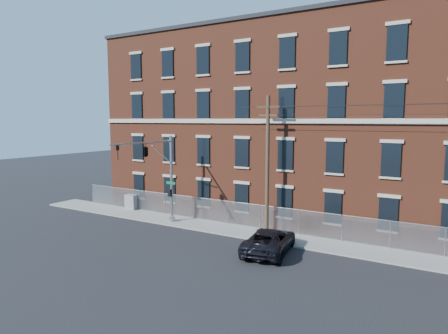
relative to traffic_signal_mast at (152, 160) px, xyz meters
name	(u,v)px	position (x,y,z in m)	size (l,w,h in m)	color
ground	(202,250)	(6.00, -2.18, -5.39)	(140.00, 140.00, 0.00)	black
sidewalk	(414,259)	(18.00, 2.82, -5.33)	(65.00, 3.00, 0.12)	gray
mill_building	(432,123)	(18.00, 11.75, 2.76)	(55.30, 14.32, 16.30)	maroon
chain_link_fence	(417,238)	(18.00, 4.12, -4.33)	(59.06, 0.06, 1.85)	#A5A8AD
traffic_signal_mast	(152,160)	(0.00, 0.00, 0.00)	(0.90, 6.75, 7.00)	#9EA0A5
utility_pole_near	(267,162)	(8.00, 3.42, -0.05)	(1.80, 0.28, 10.00)	#453422
pickup_truck	(269,240)	(9.91, -0.32, -4.62)	(2.55, 5.52, 1.53)	black
utility_cabinet	(131,202)	(-6.02, 3.82, -4.58)	(1.10, 0.55, 1.37)	slate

